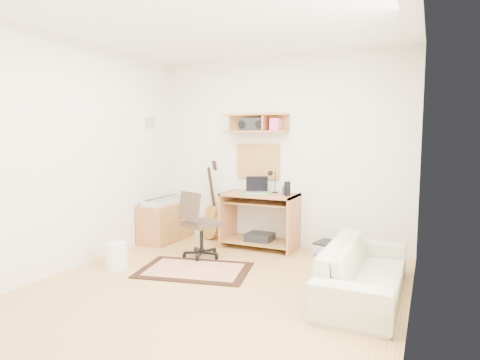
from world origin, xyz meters
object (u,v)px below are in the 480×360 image
at_px(cabinet, 166,221).
at_px(sofa, 365,261).
at_px(printer, 332,249).
at_px(desk, 260,221).
at_px(task_chair, 201,224).

distance_m(cabinet, sofa, 3.11).
relative_size(printer, sofa, 0.25).
distance_m(desk, task_chair, 0.88).
xyz_separation_m(task_chair, printer, (1.49, 0.76, -0.34)).
bearing_deg(desk, printer, 2.51).
xyz_separation_m(task_chair, cabinet, (-0.91, 0.54, -0.15)).
relative_size(cabinet, printer, 2.12).
xyz_separation_m(desk, task_chair, (-0.50, -0.72, 0.05)).
xyz_separation_m(printer, sofa, (0.56, -1.18, 0.25)).
bearing_deg(task_chair, cabinet, 169.80).
bearing_deg(sofa, printer, 25.29).
height_order(desk, printer, desk).
height_order(desk, sofa, desk).
xyz_separation_m(cabinet, sofa, (2.96, -0.96, 0.06)).
distance_m(printer, sofa, 1.33).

